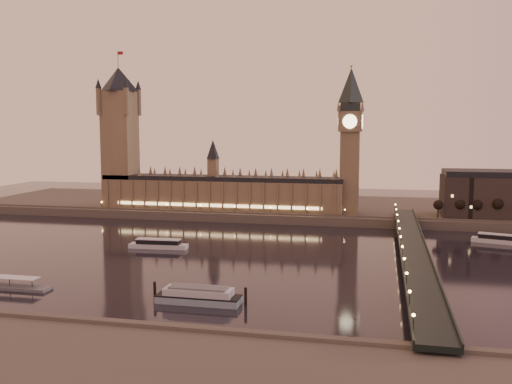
# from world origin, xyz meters

# --- Properties ---
(ground) EXTENTS (700.00, 700.00, 0.00)m
(ground) POSITION_xyz_m (0.00, 0.00, 0.00)
(ground) COLOR black
(ground) RESTS_ON ground
(far_embankment) EXTENTS (560.00, 130.00, 6.00)m
(far_embankment) POSITION_xyz_m (30.00, 165.00, 3.00)
(far_embankment) COLOR #423D35
(far_embankment) RESTS_ON ground
(palace_of_westminster) EXTENTS (180.00, 26.62, 52.00)m
(palace_of_westminster) POSITION_xyz_m (-40.12, 120.99, 21.71)
(palace_of_westminster) COLOR brown
(palace_of_westminster) RESTS_ON ground
(victoria_tower) EXTENTS (31.68, 31.68, 118.00)m
(victoria_tower) POSITION_xyz_m (-120.00, 121.00, 65.79)
(victoria_tower) COLOR brown
(victoria_tower) RESTS_ON ground
(big_ben) EXTENTS (17.68, 17.68, 104.00)m
(big_ben) POSITION_xyz_m (53.99, 120.99, 63.95)
(big_ben) COLOR brown
(big_ben) RESTS_ON ground
(westminster_bridge) EXTENTS (13.20, 260.00, 15.30)m
(westminster_bridge) POSITION_xyz_m (91.61, 0.00, 5.52)
(westminster_bridge) COLOR black
(westminster_bridge) RESTS_ON ground
(bare_tree_0) EXTENTS (6.62, 6.62, 13.46)m
(bare_tree_0) POSITION_xyz_m (113.08, 109.00, 16.06)
(bare_tree_0) COLOR black
(bare_tree_0) RESTS_ON ground
(bare_tree_1) EXTENTS (6.62, 6.62, 13.46)m
(bare_tree_1) POSITION_xyz_m (125.87, 109.00, 16.06)
(bare_tree_1) COLOR black
(bare_tree_1) RESTS_ON ground
(bare_tree_2) EXTENTS (6.62, 6.62, 13.46)m
(bare_tree_2) POSITION_xyz_m (138.65, 109.00, 16.06)
(bare_tree_2) COLOR black
(bare_tree_2) RESTS_ON ground
(bare_tree_3) EXTENTS (6.62, 6.62, 13.46)m
(bare_tree_3) POSITION_xyz_m (151.44, 109.00, 16.06)
(bare_tree_3) COLOR black
(bare_tree_3) RESTS_ON ground
(cruise_boat_a) EXTENTS (33.19, 8.91, 5.26)m
(cruise_boat_a) POSITION_xyz_m (-44.55, 9.60, 2.32)
(cruise_boat_a) COLOR silver
(cruise_boat_a) RESTS_ON ground
(cruise_boat_b) EXTENTS (29.99, 14.76, 5.37)m
(cruise_boat_b) POSITION_xyz_m (143.32, 65.46, 2.37)
(cruise_boat_b) COLOR silver
(cruise_boat_b) RESTS_ON ground
(moored_barge) EXTENTS (37.75, 9.22, 6.92)m
(moored_barge) POSITION_xyz_m (8.73, -80.87, 2.92)
(moored_barge) COLOR #829AA6
(moored_barge) RESTS_ON ground
(pontoon_pier) EXTENTS (44.27, 7.38, 11.80)m
(pontoon_pier) POSITION_xyz_m (-79.16, -78.93, 1.27)
(pontoon_pier) COLOR #595B5E
(pontoon_pier) RESTS_ON ground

